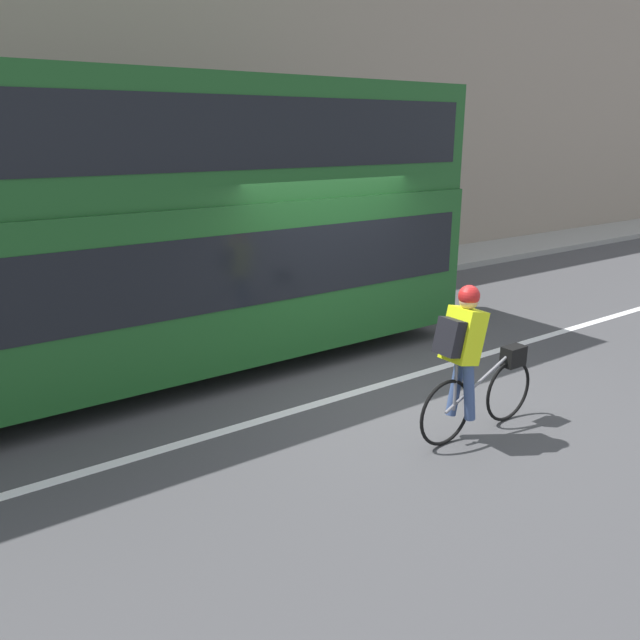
% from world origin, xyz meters
% --- Properties ---
extents(ground_plane, '(80.00, 80.00, 0.00)m').
position_xyz_m(ground_plane, '(0.00, 0.00, 0.00)').
color(ground_plane, '#424244').
extents(road_center_line, '(50.00, 0.14, 0.01)m').
position_xyz_m(road_center_line, '(0.00, 0.25, 0.00)').
color(road_center_line, silver).
rests_on(road_center_line, ground_plane).
extents(sidewalk_curb, '(60.00, 1.79, 0.14)m').
position_xyz_m(sidewalk_curb, '(0.00, 5.25, 0.07)').
color(sidewalk_curb, gray).
rests_on(sidewalk_curb, ground_plane).
extents(building_facade, '(60.00, 0.30, 7.12)m').
position_xyz_m(building_facade, '(0.00, 6.30, 3.56)').
color(building_facade, gray).
rests_on(building_facade, ground_plane).
extents(bus, '(9.43, 2.50, 3.70)m').
position_xyz_m(bus, '(-2.37, 2.31, 2.05)').
color(bus, black).
rests_on(bus, ground_plane).
extents(cyclist_on_bike, '(1.68, 0.32, 1.65)m').
position_xyz_m(cyclist_on_bike, '(0.01, -1.31, 0.89)').
color(cyclist_on_bike, black).
rests_on(cyclist_on_bike, ground_plane).
extents(street_sign_post, '(0.36, 0.09, 2.27)m').
position_xyz_m(street_sign_post, '(5.75, 5.16, 1.42)').
color(street_sign_post, '#59595B').
rests_on(street_sign_post, sidewalk_curb).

